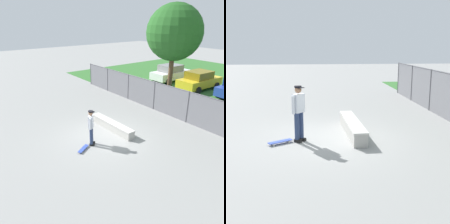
# 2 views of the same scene
# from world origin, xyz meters

# --- Properties ---
(ground_plane) EXTENTS (80.00, 80.00, 0.00)m
(ground_plane) POSITION_xyz_m (0.00, 0.00, 0.00)
(ground_plane) COLOR gray
(concrete_ledge) EXTENTS (3.32, 0.60, 0.48)m
(concrete_ledge) POSITION_xyz_m (-0.52, 0.91, 0.24)
(concrete_ledge) COLOR #A8A59E
(concrete_ledge) RESTS_ON ground
(skateboarder) EXTENTS (0.49, 0.43, 1.84)m
(skateboarder) POSITION_xyz_m (0.25, -0.94, 1.03)
(skateboarder) COLOR black
(skateboarder) RESTS_ON ground
(skateboard) EXTENTS (0.59, 0.79, 0.09)m
(skateboard) POSITION_xyz_m (0.46, -1.55, 0.07)
(skateboard) COLOR #334CB2
(skateboard) RESTS_ON ground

